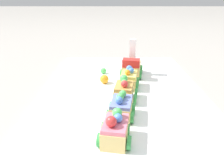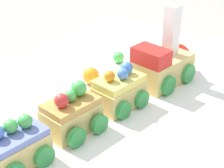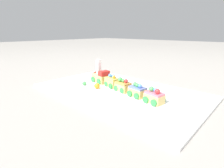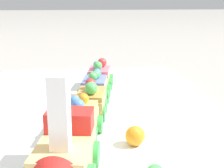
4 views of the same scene
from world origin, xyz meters
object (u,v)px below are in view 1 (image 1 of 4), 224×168
Objects in this scene: cake_car_blueberry at (121,108)px; cake_car_strawberry at (115,130)px; cake_car_caramel at (126,92)px; gumball_orange at (104,79)px; cake_train_locomotive at (132,67)px; cake_car_lemon at (129,80)px; gumball_green at (103,71)px.

cake_car_blueberry is 1.00× the size of cake_car_strawberry.
cake_car_caramel reaches higher than gumball_orange.
cake_train_locomotive is 0.20m from cake_car_caramel.
cake_car_lemon is at bearing -0.28° from cake_car_caramel.
cake_car_lemon is at bearing -0.03° from cake_car_strawberry.
cake_car_strawberry is 0.39m from gumball_green.
cake_car_caramel is 0.09m from cake_car_blueberry.
cake_train_locomotive is 1.68× the size of cake_car_strawberry.
cake_car_blueberry is (-0.18, 0.03, -0.00)m from cake_car_lemon.
cake_train_locomotive is at bearing -0.01° from cake_car_strawberry.
cake_car_strawberry reaches higher than gumball_green.
cake_car_blueberry is 0.21m from gumball_orange.
cake_car_blueberry reaches higher than gumball_green.
cake_car_lemon is 3.75× the size of gumball_green.
gumball_green is at bearing 27.33° from cake_car_caramel.
cake_car_caramel is at bearing -152.65° from gumball_orange.
cake_car_caramel is 1.00× the size of cake_car_blueberry.
gumball_green is at bearing 92.20° from cake_train_locomotive.
cake_car_strawberry is at bearing 179.97° from cake_car_lemon.
cake_car_lemon reaches higher than gumball_orange.
cake_car_blueberry is at bearing 179.97° from cake_train_locomotive.
cake_car_caramel is at bearing 0.11° from cake_car_blueberry.
cake_car_strawberry is (-0.18, 0.03, -0.00)m from cake_car_caramel.
gumball_green is (0.39, 0.04, -0.01)m from cake_car_strawberry.
cake_car_lemon is at bearing -146.47° from gumball_green.
cake_car_caramel reaches higher than cake_car_strawberry.
cake_train_locomotive reaches higher than gumball_green.
cake_car_lemon is (-0.11, 0.02, -0.01)m from cake_train_locomotive.
cake_car_caramel is at bearing -162.10° from gumball_green.
cake_car_strawberry is 3.75× the size of gumball_green.
cake_car_caramel reaches higher than gumball_green.
cake_train_locomotive is at bearing -97.22° from gumball_green.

